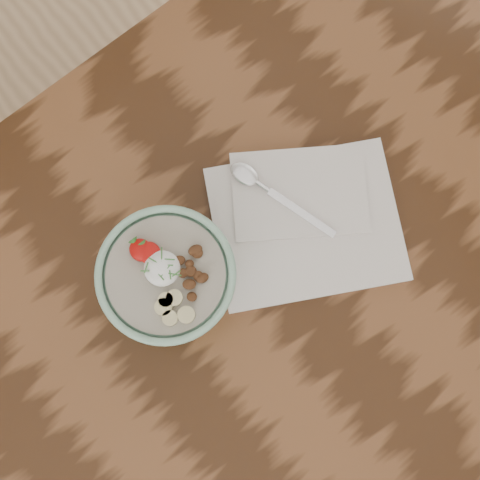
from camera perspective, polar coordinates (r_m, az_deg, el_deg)
name	(u,v)px	position (r cm, az deg, el deg)	size (l,w,h in cm)	color
table	(177,372)	(104.26, -5.40, -11.18)	(160.00, 90.00, 75.00)	#361D0D
breakfast_bowl	(168,278)	(89.63, -6.13, -3.24)	(18.24, 18.24, 12.02)	#8ABA9E
napkin	(305,217)	(96.62, 5.55, 1.94)	(33.45, 31.38, 1.63)	silver
spoon	(259,184)	(96.04, 1.61, 4.83)	(6.97, 17.68, 0.93)	silver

